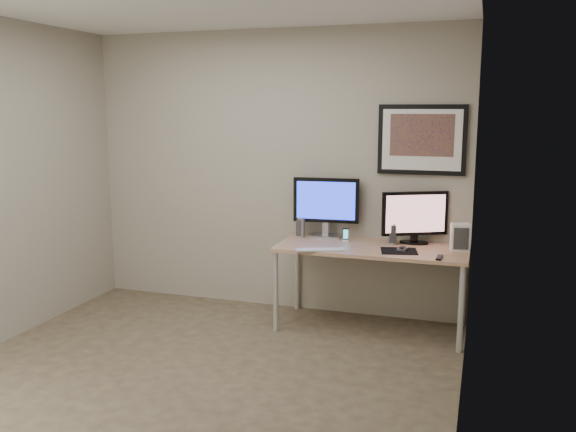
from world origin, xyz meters
name	(u,v)px	position (x,y,z in m)	size (l,w,h in m)	color
floor	(196,377)	(0.00, 0.00, 0.00)	(3.60, 3.60, 0.00)	#473B2C
room	(218,142)	(0.00, 0.45, 1.64)	(3.60, 3.60, 3.60)	white
desk	(372,254)	(1.00, 1.35, 0.66)	(1.60, 0.70, 0.73)	#966E48
framed_art	(422,140)	(1.35, 1.68, 1.62)	(0.75, 0.04, 0.60)	black
monitor_large	(326,205)	(0.53, 1.59, 1.03)	(0.60, 0.21, 0.54)	#ABABB0
monitor_tv	(415,216)	(1.33, 1.57, 0.97)	(0.54, 0.29, 0.46)	black
speaker_left	(301,227)	(0.32, 1.53, 0.82)	(0.07, 0.07, 0.18)	#ABABB0
speaker_right	(392,233)	(1.15, 1.50, 0.82)	(0.07, 0.07, 0.19)	#ABABB0
phone_dock	(346,235)	(0.74, 1.48, 0.79)	(0.05, 0.05, 0.12)	black
keyboard	(320,250)	(0.62, 1.07, 0.74)	(0.41, 0.11, 0.01)	silver
mousepad	(399,251)	(1.24, 1.24, 0.73)	(0.29, 0.26, 0.00)	black
mouse	(402,248)	(1.27, 1.27, 0.75)	(0.06, 0.10, 0.04)	black
remote	(439,257)	(1.58, 1.09, 0.74)	(0.04, 0.15, 0.02)	black
fan_unit	(460,237)	(1.72, 1.41, 0.84)	(0.15, 0.11, 0.23)	silver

